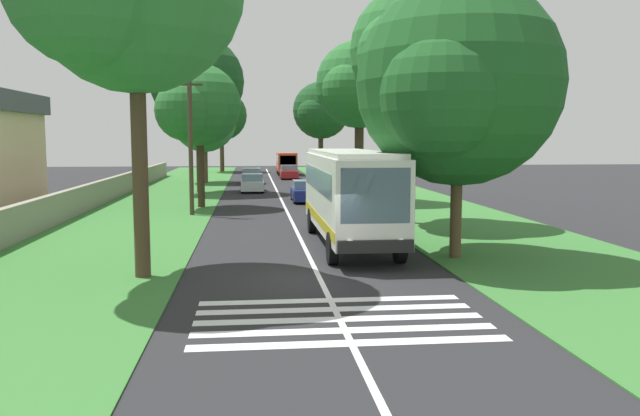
# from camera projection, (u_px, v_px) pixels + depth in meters

# --- Properties ---
(ground) EXTENTS (160.00, 160.00, 0.00)m
(ground) POSITION_uv_depth(u_px,v_px,m) (321.00, 282.00, 19.28)
(ground) COLOR #262628
(grass_verge_left) EXTENTS (120.00, 8.00, 0.04)m
(grass_verge_left) POSITION_uv_depth(u_px,v_px,m) (130.00, 221.00, 33.25)
(grass_verge_left) COLOR #387533
(grass_verge_left) RESTS_ON ground
(grass_verge_right) EXTENTS (120.00, 8.00, 0.04)m
(grass_verge_right) POSITION_uv_depth(u_px,v_px,m) (443.00, 217.00, 34.96)
(grass_verge_right) COLOR #387533
(grass_verge_right) RESTS_ON ground
(centre_line) EXTENTS (110.00, 0.16, 0.01)m
(centre_line) POSITION_uv_depth(u_px,v_px,m) (291.00, 219.00, 34.11)
(centre_line) COLOR silver
(centre_line) RESTS_ON ground
(coach_bus) EXTENTS (11.16, 2.62, 3.73)m
(coach_bus) POSITION_uv_depth(u_px,v_px,m) (349.00, 191.00, 25.65)
(coach_bus) COLOR silver
(coach_bus) RESTS_ON ground
(zebra_crossing) EXTENTS (4.05, 6.80, 0.01)m
(zebra_crossing) POSITION_uv_depth(u_px,v_px,m) (340.00, 319.00, 15.28)
(zebra_crossing) COLOR silver
(zebra_crossing) RESTS_ON ground
(trailing_car_0) EXTENTS (4.30, 1.78, 1.43)m
(trailing_car_0) POSITION_uv_depth(u_px,v_px,m) (305.00, 192.00, 43.32)
(trailing_car_0) COLOR navy
(trailing_car_0) RESTS_ON ground
(trailing_car_1) EXTENTS (4.30, 1.78, 1.43)m
(trailing_car_1) POSITION_uv_depth(u_px,v_px,m) (252.00, 183.00, 51.25)
(trailing_car_1) COLOR silver
(trailing_car_1) RESTS_ON ground
(trailing_car_2) EXTENTS (4.30, 1.78, 1.43)m
(trailing_car_2) POSITION_uv_depth(u_px,v_px,m) (252.00, 176.00, 60.63)
(trailing_car_2) COLOR gray
(trailing_car_2) RESTS_ON ground
(trailing_car_3) EXTENTS (4.30, 1.78, 1.43)m
(trailing_car_3) POSITION_uv_depth(u_px,v_px,m) (289.00, 172.00, 67.34)
(trailing_car_3) COLOR #B21E1E
(trailing_car_3) RESTS_ON ground
(trailing_minibus_0) EXTENTS (6.00, 2.14, 2.53)m
(trailing_minibus_0) POSITION_uv_depth(u_px,v_px,m) (287.00, 161.00, 74.70)
(trailing_minibus_0) COLOR #CC4C33
(trailing_minibus_0) RESTS_ON ground
(roadside_tree_left_0) EXTENTS (7.04, 6.24, 10.08)m
(roadside_tree_left_0) POSITION_uv_depth(u_px,v_px,m) (220.00, 116.00, 80.32)
(roadside_tree_left_0) COLOR #4C3826
(roadside_tree_left_0) RESTS_ON grass_verge_left
(roadside_tree_left_2) EXTENTS (8.25, 6.87, 11.91)m
(roadside_tree_left_2) POSITION_uv_depth(u_px,v_px,m) (196.00, 84.00, 49.46)
(roadside_tree_left_2) COLOR #3D2D1E
(roadside_tree_left_2) RESTS_ON grass_verge_left
(roadside_tree_left_3) EXTENTS (5.89, 4.97, 8.61)m
(roadside_tree_left_3) POSITION_uv_depth(u_px,v_px,m) (196.00, 107.00, 38.92)
(roadside_tree_left_3) COLOR #3D2D1E
(roadside_tree_left_3) RESTS_ON grass_verge_left
(roadside_tree_left_4) EXTENTS (6.83, 5.98, 8.83)m
(roadside_tree_left_4) POSITION_uv_depth(u_px,v_px,m) (203.00, 122.00, 60.59)
(roadside_tree_left_4) COLOR brown
(roadside_tree_left_4) RESTS_ON grass_verge_left
(roadside_tree_right_0) EXTENTS (7.18, 6.21, 10.27)m
(roadside_tree_right_0) POSITION_uv_depth(u_px,v_px,m) (320.00, 112.00, 71.22)
(roadside_tree_right_0) COLOR #3D2D1E
(roadside_tree_right_0) RESTS_ON grass_verge_right
(roadside_tree_right_1) EXTENTS (6.42, 5.29, 9.66)m
(roadside_tree_right_1) POSITION_uv_depth(u_px,v_px,m) (319.00, 116.00, 78.79)
(roadside_tree_right_1) COLOR brown
(roadside_tree_right_1) RESTS_ON grass_verge_right
(roadside_tree_right_2) EXTENTS (6.85, 5.68, 10.48)m
(roadside_tree_right_2) POSITION_uv_depth(u_px,v_px,m) (357.00, 87.00, 42.36)
(roadside_tree_right_2) COLOR #3D2D1E
(roadside_tree_right_2) RESTS_ON grass_verge_right
(roadside_tree_right_3) EXTENTS (7.25, 6.10, 11.44)m
(roadside_tree_right_3) POSITION_uv_depth(u_px,v_px,m) (409.00, 54.00, 31.34)
(roadside_tree_right_3) COLOR #3D2D1E
(roadside_tree_right_3) RESTS_ON grass_verge_right
(roadside_tree_right_4) EXTENTS (8.16, 7.10, 9.63)m
(roadside_tree_right_4) POSITION_uv_depth(u_px,v_px,m) (454.00, 88.00, 22.50)
(roadside_tree_right_4) COLOR brown
(roadside_tree_right_4) RESTS_ON grass_verge_right
(utility_pole) EXTENTS (0.24, 1.40, 7.63)m
(utility_pole) POSITION_uv_depth(u_px,v_px,m) (191.00, 142.00, 35.24)
(utility_pole) COLOR #473828
(utility_pole) RESTS_ON grass_verge_left
(roadside_wall) EXTENTS (70.00, 0.40, 1.48)m
(roadside_wall) POSITION_uv_depth(u_px,v_px,m) (86.00, 198.00, 37.76)
(roadside_wall) COLOR gray
(roadside_wall) RESTS_ON grass_verge_left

